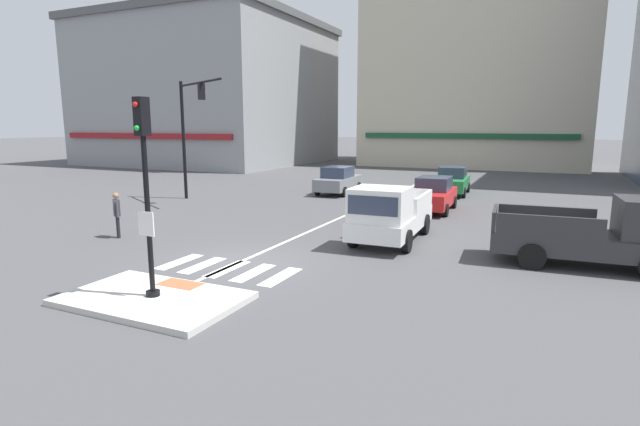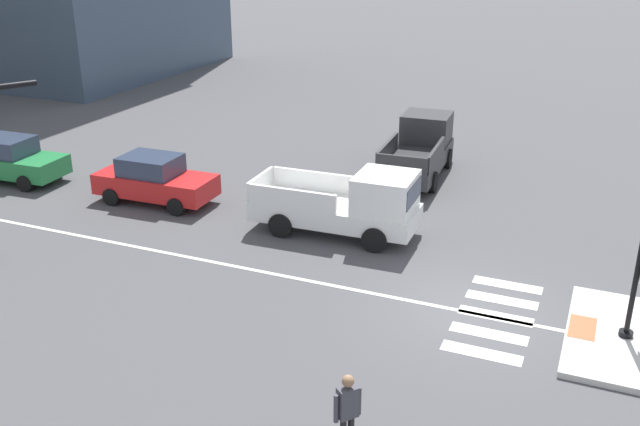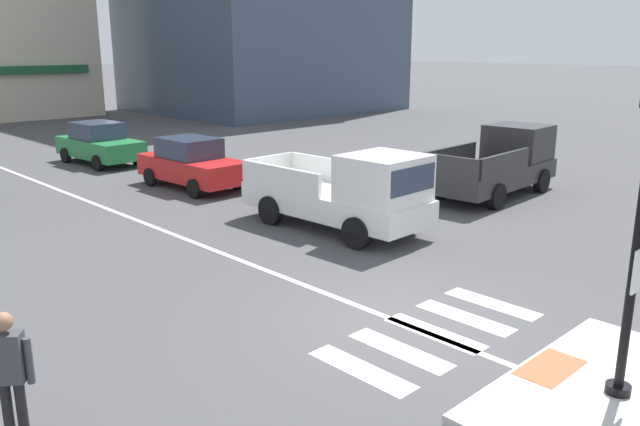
{
  "view_description": "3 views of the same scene",
  "coord_description": "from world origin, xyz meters",
  "px_view_note": "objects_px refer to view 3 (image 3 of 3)",
  "views": [
    {
      "loc": [
        8.12,
        -11.72,
        4.08
      ],
      "look_at": [
        1.48,
        2.55,
        1.24
      ],
      "focal_mm": 27.33,
      "sensor_mm": 36.0,
      "label": 1
    },
    {
      "loc": [
        -15.65,
        -2.56,
        8.84
      ],
      "look_at": [
        0.01,
        4.06,
        1.98
      ],
      "focal_mm": 40.03,
      "sensor_mm": 36.0,
      "label": 2
    },
    {
      "loc": [
        -7.99,
        -6.2,
        4.55
      ],
      "look_at": [
        1.23,
        3.37,
        1.05
      ],
      "focal_mm": 35.79,
      "sensor_mm": 36.0,
      "label": 3
    }
  ],
  "objects_px": {
    "car_green_eastbound_distant": "(99,143)",
    "pedestrian_at_curb_left": "(9,369)",
    "pickup_truck_white_eastbound_mid": "(348,194)",
    "pickup_truck_charcoal_cross_right": "(500,163)",
    "car_red_eastbound_far": "(192,163)"
  },
  "relations": [
    {
      "from": "pickup_truck_charcoal_cross_right",
      "to": "pedestrian_at_curb_left",
      "type": "xyz_separation_m",
      "value": [
        -15.75,
        -3.07,
        0.0
      ]
    },
    {
      "from": "car_red_eastbound_far",
      "to": "car_green_eastbound_distant",
      "type": "bearing_deg",
      "value": 91.89
    },
    {
      "from": "pickup_truck_white_eastbound_mid",
      "to": "car_red_eastbound_far",
      "type": "bearing_deg",
      "value": 89.68
    },
    {
      "from": "car_red_eastbound_far",
      "to": "pedestrian_at_curb_left",
      "type": "height_order",
      "value": "pedestrian_at_curb_left"
    },
    {
      "from": "pickup_truck_charcoal_cross_right",
      "to": "pedestrian_at_curb_left",
      "type": "bearing_deg",
      "value": -168.96
    },
    {
      "from": "pickup_truck_white_eastbound_mid",
      "to": "pedestrian_at_curb_left",
      "type": "distance_m",
      "value": 9.86
    },
    {
      "from": "car_red_eastbound_far",
      "to": "pedestrian_at_curb_left",
      "type": "distance_m",
      "value": 14.07
    },
    {
      "from": "car_green_eastbound_distant",
      "to": "pedestrian_at_curb_left",
      "type": "xyz_separation_m",
      "value": [
        -9.06,
        -16.85,
        0.17
      ]
    },
    {
      "from": "pickup_truck_white_eastbound_mid",
      "to": "pedestrian_at_curb_left",
      "type": "height_order",
      "value": "pickup_truck_white_eastbound_mid"
    },
    {
      "from": "car_green_eastbound_distant",
      "to": "pedestrian_at_curb_left",
      "type": "height_order",
      "value": "pedestrian_at_curb_left"
    },
    {
      "from": "pickup_truck_charcoal_cross_right",
      "to": "pickup_truck_white_eastbound_mid",
      "type": "bearing_deg",
      "value": 176.58
    },
    {
      "from": "pickup_truck_charcoal_cross_right",
      "to": "pickup_truck_white_eastbound_mid",
      "type": "height_order",
      "value": "same"
    },
    {
      "from": "car_green_eastbound_distant",
      "to": "pickup_truck_white_eastbound_mid",
      "type": "xyz_separation_m",
      "value": [
        0.17,
        -13.39,
        0.17
      ]
    },
    {
      "from": "pickup_truck_white_eastbound_mid",
      "to": "pedestrian_at_curb_left",
      "type": "xyz_separation_m",
      "value": [
        -9.23,
        -3.46,
        0.0
      ]
    },
    {
      "from": "pickup_truck_white_eastbound_mid",
      "to": "car_green_eastbound_distant",
      "type": "bearing_deg",
      "value": 90.72
    }
  ]
}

